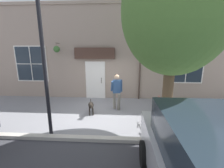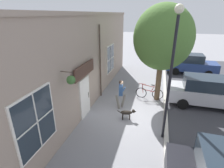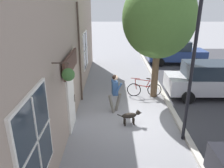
{
  "view_description": "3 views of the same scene",
  "coord_description": "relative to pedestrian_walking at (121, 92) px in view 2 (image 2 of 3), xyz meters",
  "views": [
    {
      "loc": [
        6.08,
        0.75,
        2.78
      ],
      "look_at": [
        -1.1,
        0.32,
        1.09
      ],
      "focal_mm": 24.0,
      "sensor_mm": 36.0,
      "label": 1
    },
    {
      "loc": [
        1.33,
        -8.17,
        5.1
      ],
      "look_at": [
        -1.3,
        1.54,
        1.02
      ],
      "focal_mm": 28.0,
      "sensor_mm": 36.0,
      "label": 2
    },
    {
      "loc": [
        -0.65,
        -7.99,
        4.55
      ],
      "look_at": [
        -0.65,
        0.82,
        1.19
      ],
      "focal_mm": 35.0,
      "sensor_mm": 36.0,
      "label": 3
    }
  ],
  "objects": [
    {
      "name": "pedestrian_walking",
      "position": [
        0.0,
        0.0,
        0.0
      ],
      "size": [
        0.61,
        0.55,
        1.7
      ],
      "color": "#6B665B",
      "rests_on": "ground_plane"
    },
    {
      "name": "storefront_facade",
      "position": [
        -1.82,
        -0.58,
        1.57
      ],
      "size": [
        0.95,
        18.0,
        5.18
      ],
      "color": "gray",
      "rests_on": "ground_plane"
    },
    {
      "name": "ground_plane",
      "position": [
        0.52,
        -0.57,
        -1.02
      ],
      "size": [
        90.0,
        90.0,
        0.0
      ],
      "primitive_type": "plane",
      "color": "gray"
    },
    {
      "name": "parked_car_far_end",
      "position": [
        4.72,
        7.89,
        -0.14
      ],
      "size": [
        4.32,
        1.98,
        1.75
      ],
      "color": "navy",
      "rests_on": "ground_plane"
    },
    {
      "name": "parked_car_mid_block",
      "position": [
        4.73,
        1.64,
        -0.14
      ],
      "size": [
        4.32,
        1.98,
        1.75
      ],
      "color": "#B7B7BC",
      "rests_on": "ground_plane"
    },
    {
      "name": "street_tree_by_curb",
      "position": [
        1.98,
        1.61,
        2.7
      ],
      "size": [
        3.34,
        3.0,
        5.67
      ],
      "color": "brown",
      "rests_on": "ground_plane"
    },
    {
      "name": "leaning_bicycle",
      "position": [
        1.51,
        1.68,
        -0.64
      ],
      "size": [
        1.74,
        0.14,
        1.0
      ],
      "color": "black",
      "rests_on": "ground_plane"
    },
    {
      "name": "street_lamp",
      "position": [
        2.37,
        -2.05,
        2.46
      ],
      "size": [
        0.32,
        0.32,
        5.4
      ],
      "color": "black",
      "rests_on": "ground_plane"
    },
    {
      "name": "dog_on_leash",
      "position": [
        0.6,
        -1.08,
        -0.63
      ],
      "size": [
        0.99,
        0.37,
        0.6
      ],
      "color": "black",
      "rests_on": "ground_plane"
    }
  ]
}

